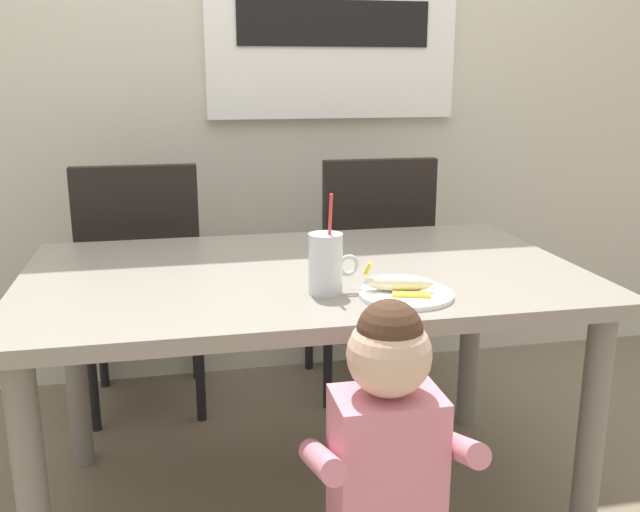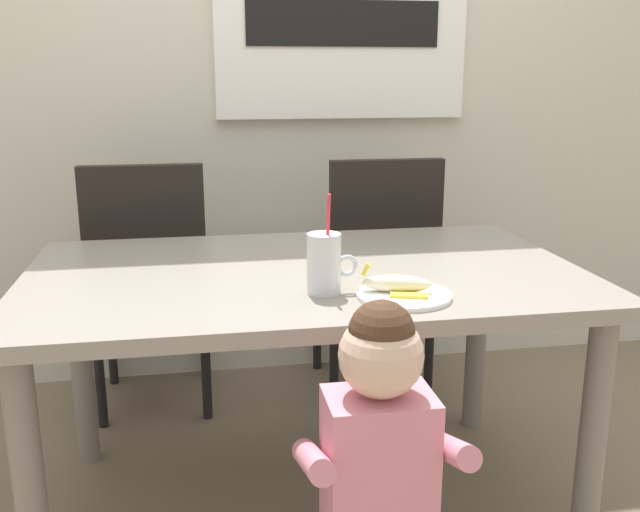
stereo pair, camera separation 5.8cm
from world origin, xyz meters
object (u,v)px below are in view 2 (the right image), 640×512
Objects in this scene: milk_cup at (324,267)px; snack_plate at (404,295)px; dining_chair_left at (149,275)px; dining_chair_right at (377,264)px; dining_table at (305,301)px; toddler_standing at (379,447)px; peeled_banana at (398,284)px.

milk_cup is 1.09× the size of snack_plate.
dining_chair_left and dining_chair_right have the same top height.
dining_chair_left is 4.17× the size of snack_plate.
dining_table is 6.61× the size of snack_plate.
dining_chair_left reaches higher than dining_table.
dining_chair_left is 3.82× the size of milk_cup.
dining_chair_right is at bearing 61.06° from dining_table.
toddler_standing is at bearing -84.77° from dining_table.
snack_plate is at bearing -21.02° from milk_cup.
dining_chair_left is 0.86m from dining_chair_right.
milk_cup is at bearing 96.33° from toddler_standing.
dining_chair_right is at bearing 67.89° from milk_cup.
milk_cup is 0.20m from snack_plate.
dining_chair_left is 1.21m from peeled_banana.
snack_plate is (0.20, -0.29, 0.10)m from dining_table.
toddler_standing reaches higher than peeled_banana.
milk_cup is at bearing 160.91° from peeled_banana.
snack_plate is 0.03m from peeled_banana.
peeled_banana is (0.18, -0.28, 0.12)m from dining_table.
dining_table is at bearing 123.48° from dining_chair_left.
snack_plate is (0.67, -1.01, 0.20)m from dining_chair_left.
dining_chair_left reaches higher than peeled_banana.
dining_chair_right is 1.05m from milk_cup.
snack_plate is 1.31× the size of peeled_banana.
dining_chair_right is at bearing -179.80° from dining_chair_left.
milk_cup is at bearing 67.89° from dining_chair_right.
snack_plate is (-0.20, -1.01, 0.20)m from dining_chair_right.
milk_cup reaches higher than dining_chair_right.
dining_chair_right is at bearing 78.00° from peeled_banana.
dining_table is at bearing 95.23° from toddler_standing.
dining_table is 1.58× the size of dining_chair_left.
toddler_standing is at bearing -111.28° from peeled_banana.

